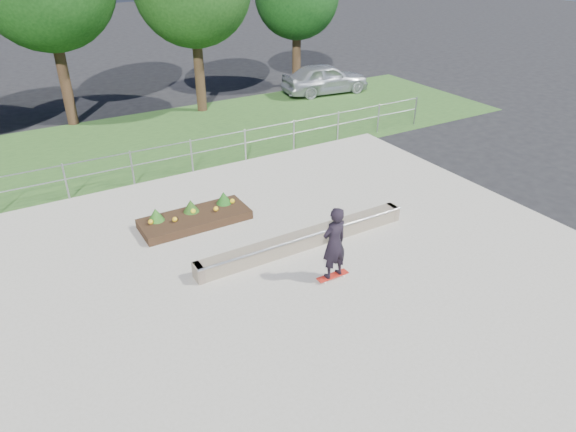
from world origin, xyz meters
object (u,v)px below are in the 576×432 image
(grind_ledge, at_px, (305,239))
(skateboarder, at_px, (334,243))
(parked_car, at_px, (325,78))
(planter_bed, at_px, (194,216))

(grind_ledge, xyz_separation_m, skateboarder, (-0.20, -1.52, 0.76))
(skateboarder, relative_size, parked_car, 0.42)
(grind_ledge, distance_m, parked_car, 14.95)
(planter_bed, height_order, skateboarder, skateboarder)
(grind_ledge, bearing_deg, skateboarder, -97.57)
(skateboarder, bearing_deg, planter_bed, 113.20)
(planter_bed, xyz_separation_m, skateboarder, (1.78, -4.15, 0.78))
(parked_car, bearing_deg, grind_ledge, 150.20)
(parked_car, bearing_deg, planter_bed, 137.50)
(grind_ledge, relative_size, parked_car, 1.36)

